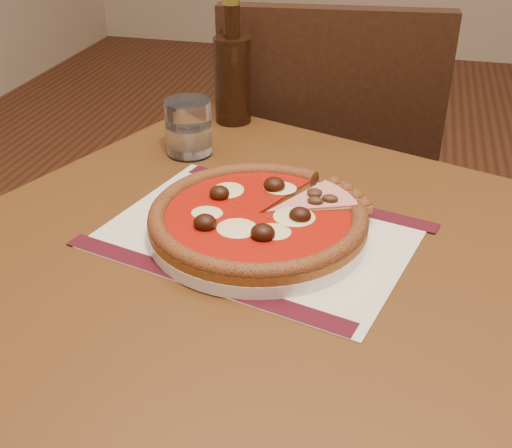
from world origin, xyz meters
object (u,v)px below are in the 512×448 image
Objects in this scene: plate at (258,228)px; bottle at (233,75)px; table at (252,313)px; chair_far at (327,178)px; pizza at (258,216)px; water_glass at (189,127)px.

bottle reaches higher than plate.
table is 3.48× the size of plate.
chair_far is at bearing 54.52° from bottle.
water_glass is at bearing 127.46° from pizza.
bottle reaches higher than chair_far.
table is 1.08× the size of chair_far.
bottle reaches higher than table.
table is 10.82× the size of water_glass.
water_glass reaches higher than table.
bottle is at bearing 110.43° from plate.
pizza is 1.29× the size of bottle.
chair_far is 0.65m from plate.
chair_far is 10.05× the size of water_glass.
pizza reaches higher than table.
plate is (-0.01, -0.61, 0.22)m from chair_far.
chair_far is 0.50m from water_glass.
table is at bearing 83.25° from chair_far.
water_glass is 0.17m from bottle.
bottle is (-0.15, 0.39, 0.08)m from plate.
pizza is (-0.01, -0.61, 0.24)m from chair_far.
pizza is (-0.00, 0.04, 0.13)m from table.
chair_far is 0.40m from bottle.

